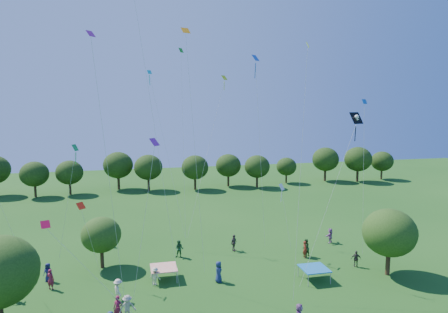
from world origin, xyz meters
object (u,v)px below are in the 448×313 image
tent_red_stripe (164,268)px  pirate_kite (355,122)px  near_tree_east (389,233)px  tent_blue (314,268)px  near_tree_north (101,235)px  red_high_kite (137,15)px

tent_red_stripe → pirate_kite: bearing=-17.2°
near_tree_east → tent_blue: size_ratio=2.67×
pirate_kite → tent_blue: bearing=147.4°
near_tree_east → tent_red_stripe: near_tree_east is taller
near_tree_east → tent_blue: near_tree_east is taller
near_tree_north → pirate_kite: 23.99m
tent_blue → pirate_kite: (2.35, -1.50, 12.35)m
near_tree_east → red_high_kite: bearing=-179.2°
tent_red_stripe → pirate_kite: pirate_kite is taller
pirate_kite → near_tree_east: bearing=13.6°
pirate_kite → tent_red_stripe: bearing=162.8°
tent_blue → pirate_kite: size_ratio=0.17×
pirate_kite → red_high_kite: (-16.50, 0.76, 7.43)m
tent_red_stripe → tent_blue: (12.37, -3.07, 0.00)m
pirate_kite → red_high_kite: bearing=177.4°
tent_red_stripe → red_high_kite: (-1.78, -3.81, 19.79)m
tent_blue → pirate_kite: 12.67m
near_tree_east → pirate_kite: (-4.41, -1.06, 9.59)m
near_tree_east → pirate_kite: size_ratio=0.46×
near_tree_north → red_high_kite: size_ratio=0.19×
near_tree_east → tent_blue: 7.32m
tent_red_stripe → red_high_kite: red_high_kite is taller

